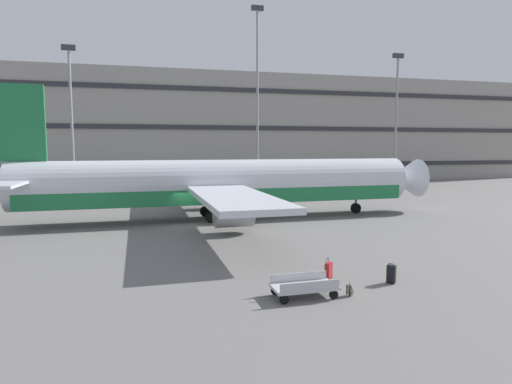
% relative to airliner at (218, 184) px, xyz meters
% --- Properties ---
extents(ground_plane, '(600.00, 600.00, 0.00)m').
position_rel_airliner_xyz_m(ground_plane, '(-2.51, -2.02, -2.91)').
color(ground_plane, slate).
extents(terminal_structure, '(139.61, 19.96, 18.16)m').
position_rel_airliner_xyz_m(terminal_structure, '(-2.51, 44.11, 6.17)').
color(terminal_structure, gray).
rests_on(terminal_structure, ground_plane).
extents(airliner, '(38.42, 30.94, 10.56)m').
position_rel_airliner_xyz_m(airliner, '(0.00, 0.00, 0.00)').
color(airliner, silver).
rests_on(airliner, ground_plane).
extents(light_mast_left, '(1.80, 0.50, 19.54)m').
position_rel_airliner_xyz_m(light_mast_left, '(-15.38, 28.38, 8.51)').
color(light_mast_left, gray).
rests_on(light_mast_left, ground_plane).
extents(light_mast_center_left, '(1.80, 0.50, 26.59)m').
position_rel_airliner_xyz_m(light_mast_center_left, '(10.67, 28.38, 12.13)').
color(light_mast_center_left, gray).
rests_on(light_mast_center_left, ground_plane).
extents(light_mast_center_right, '(1.80, 0.50, 20.95)m').
position_rel_airliner_xyz_m(light_mast_center_right, '(34.12, 28.38, 9.24)').
color(light_mast_center_right, gray).
rests_on(light_mast_center_right, ground_plane).
extents(suitcase_red, '(0.48, 0.48, 0.93)m').
position_rel_airliner_xyz_m(suitcase_red, '(2.22, -17.44, -2.52)').
color(suitcase_red, '#B21E23').
rests_on(suitcase_red, ground_plane).
extents(suitcase_small, '(0.43, 0.44, 0.92)m').
position_rel_airliner_xyz_m(suitcase_small, '(4.62, -18.80, -2.48)').
color(suitcase_small, black).
rests_on(suitcase_small, ground_plane).
extents(backpack_teal, '(0.32, 0.38, 0.54)m').
position_rel_airliner_xyz_m(backpack_teal, '(2.13, -19.83, -2.67)').
color(backpack_teal, gray).
rests_on(backpack_teal, ground_plane).
extents(baggage_cart, '(3.31, 1.35, 0.82)m').
position_rel_airliner_xyz_m(baggage_cart, '(0.25, -19.49, -2.49)').
color(baggage_cart, '#B7B7BC').
rests_on(baggage_cart, ground_plane).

